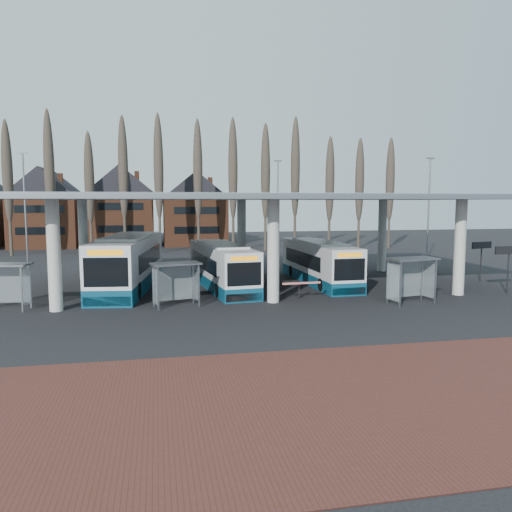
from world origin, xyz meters
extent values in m
plane|color=black|center=(0.00, 0.00, 0.00)|extent=(140.00, 140.00, 0.00)
cube|color=#542721|center=(0.00, -12.00, 0.01)|extent=(70.00, 10.00, 0.03)
cylinder|color=silver|center=(-12.00, 2.50, 3.00)|extent=(0.70, 0.70, 6.00)
cylinder|color=silver|center=(-12.00, 13.50, 3.00)|extent=(0.70, 0.70, 6.00)
cylinder|color=silver|center=(0.00, 2.50, 3.00)|extent=(0.70, 0.70, 6.00)
cylinder|color=silver|center=(0.00, 13.50, 3.00)|extent=(0.70, 0.70, 6.00)
cylinder|color=silver|center=(12.00, 2.50, 3.00)|extent=(0.70, 0.70, 6.00)
cylinder|color=silver|center=(12.00, 13.50, 3.00)|extent=(0.70, 0.70, 6.00)
cube|color=gray|center=(0.00, 8.00, 6.25)|extent=(32.00, 16.00, 0.12)
cube|color=silver|center=(0.00, 8.00, 6.32)|extent=(31.50, 15.50, 0.04)
cone|color=#473D33|center=(-22.00, 33.00, 7.25)|extent=(0.36, 0.36, 14.50)
ellipsoid|color=#473D33|center=(-22.00, 33.00, 8.99)|extent=(1.10, 1.10, 11.02)
cone|color=#473D33|center=(-18.00, 33.00, 7.25)|extent=(0.36, 0.36, 14.50)
ellipsoid|color=#473D33|center=(-18.00, 33.00, 8.99)|extent=(1.10, 1.10, 11.02)
cone|color=#473D33|center=(-14.00, 33.00, 7.25)|extent=(0.36, 0.36, 14.50)
ellipsoid|color=#473D33|center=(-14.00, 33.00, 8.99)|extent=(1.10, 1.10, 11.02)
cone|color=#473D33|center=(-10.00, 33.00, 7.25)|extent=(0.36, 0.36, 14.50)
ellipsoid|color=#473D33|center=(-10.00, 33.00, 8.99)|extent=(1.10, 1.10, 11.02)
cone|color=#473D33|center=(-6.00, 33.00, 7.25)|extent=(0.36, 0.36, 14.50)
ellipsoid|color=#473D33|center=(-6.00, 33.00, 8.99)|extent=(1.10, 1.10, 11.02)
cone|color=#473D33|center=(-2.00, 33.00, 7.25)|extent=(0.36, 0.36, 14.50)
ellipsoid|color=#473D33|center=(-2.00, 33.00, 8.99)|extent=(1.10, 1.10, 11.02)
cone|color=#473D33|center=(2.00, 33.00, 7.25)|extent=(0.36, 0.36, 14.50)
ellipsoid|color=#473D33|center=(2.00, 33.00, 8.99)|extent=(1.10, 1.10, 11.02)
cone|color=#473D33|center=(6.00, 33.00, 7.25)|extent=(0.36, 0.36, 14.50)
ellipsoid|color=#473D33|center=(6.00, 33.00, 8.99)|extent=(1.10, 1.10, 11.02)
cone|color=#473D33|center=(10.00, 33.00, 7.25)|extent=(0.36, 0.36, 14.50)
ellipsoid|color=#473D33|center=(10.00, 33.00, 8.99)|extent=(1.10, 1.10, 11.02)
cone|color=#473D33|center=(14.00, 33.00, 7.25)|extent=(0.36, 0.36, 14.50)
ellipsoid|color=#473D33|center=(14.00, 33.00, 8.99)|extent=(1.10, 1.10, 11.02)
cone|color=#473D33|center=(18.00, 33.00, 7.25)|extent=(0.36, 0.36, 14.50)
ellipsoid|color=#473D33|center=(18.00, 33.00, 8.99)|extent=(1.10, 1.10, 11.02)
cone|color=#473D33|center=(22.00, 33.00, 7.25)|extent=(0.36, 0.36, 14.50)
ellipsoid|color=#473D33|center=(22.00, 33.00, 8.99)|extent=(1.10, 1.10, 11.02)
cube|color=brown|center=(-20.50, 44.00, 3.50)|extent=(8.00, 10.00, 7.00)
pyramid|color=black|center=(-20.50, 44.00, 10.50)|extent=(8.30, 10.30, 3.50)
cube|color=brown|center=(-11.00, 44.00, 3.50)|extent=(8.00, 10.00, 7.00)
pyramid|color=black|center=(-11.00, 44.00, 10.50)|extent=(8.30, 10.30, 3.50)
cube|color=brown|center=(-1.50, 44.00, 3.50)|extent=(8.00, 10.00, 7.00)
pyramid|color=black|center=(-1.50, 44.00, 10.50)|extent=(8.30, 10.30, 3.50)
cylinder|color=slate|center=(-18.00, 22.00, 5.00)|extent=(0.16, 0.16, 10.00)
cube|color=slate|center=(-18.00, 22.00, 10.10)|extent=(0.80, 0.15, 0.15)
cylinder|color=slate|center=(6.00, 26.00, 5.00)|extent=(0.16, 0.16, 10.00)
cube|color=slate|center=(6.00, 26.00, 10.10)|extent=(0.80, 0.15, 0.15)
cylinder|color=slate|center=(20.00, 20.00, 5.00)|extent=(0.16, 0.16, 10.00)
cube|color=slate|center=(20.00, 20.00, 10.10)|extent=(0.80, 0.15, 0.15)
cube|color=silver|center=(-8.51, 9.07, 1.95)|extent=(4.50, 13.24, 3.03)
cube|color=navy|center=(-8.51, 9.07, 0.49)|extent=(4.53, 13.27, 0.97)
cube|color=silver|center=(-8.51, 9.07, 3.52)|extent=(3.52, 8.06, 0.19)
cube|color=black|center=(-8.43, 9.60, 2.06)|extent=(4.05, 9.65, 1.19)
cube|color=black|center=(-9.39, 2.65, 2.00)|extent=(2.42, 0.39, 1.62)
cube|color=black|center=(-7.63, 15.48, 2.06)|extent=(2.33, 0.38, 1.30)
cube|color=orange|center=(-9.39, 2.65, 3.09)|extent=(1.92, 0.32, 0.32)
cube|color=black|center=(-9.39, 2.66, 0.38)|extent=(2.61, 0.44, 0.54)
cylinder|color=black|center=(-10.31, 5.16, 0.52)|extent=(0.44, 1.07, 1.04)
cylinder|color=black|center=(-7.83, 4.82, 0.52)|extent=(0.44, 1.07, 1.04)
cylinder|color=black|center=(-9.23, 12.99, 0.52)|extent=(0.44, 1.07, 1.04)
cylinder|color=black|center=(-6.75, 12.65, 0.52)|extent=(0.44, 1.07, 1.04)
cube|color=silver|center=(-2.31, 8.02, 1.64)|extent=(3.53, 11.12, 2.55)
cube|color=navy|center=(-2.31, 8.02, 0.41)|extent=(3.55, 11.14, 0.82)
cube|color=silver|center=(-2.31, 8.02, 2.96)|extent=(2.81, 6.75, 0.16)
cube|color=black|center=(-2.36, 8.47, 1.73)|extent=(3.22, 8.08, 1.00)
cube|color=black|center=(-1.70, 2.60, 1.69)|extent=(2.04, 0.28, 1.37)
cube|color=black|center=(-2.92, 13.43, 1.73)|extent=(1.97, 0.28, 1.09)
cube|color=orange|center=(-1.70, 2.60, 2.60)|extent=(1.62, 0.23, 0.27)
cube|color=black|center=(-1.70, 2.61, 0.32)|extent=(2.20, 0.32, 0.46)
cylinder|color=black|center=(-2.97, 4.46, 0.44)|extent=(0.35, 0.90, 0.87)
cylinder|color=black|center=(-0.88, 4.69, 0.44)|extent=(0.35, 0.90, 0.87)
cylinder|color=black|center=(-3.71, 11.07, 0.44)|extent=(0.35, 0.90, 0.87)
cylinder|color=black|center=(-1.62, 11.30, 0.44)|extent=(0.35, 0.90, 0.87)
cube|color=silver|center=(4.86, 8.72, 1.63)|extent=(2.63, 10.96, 2.54)
cube|color=navy|center=(4.86, 8.72, 0.41)|extent=(2.65, 10.98, 0.82)
cube|color=silver|center=(4.86, 8.72, 2.95)|extent=(2.27, 6.60, 0.16)
cube|color=black|center=(4.85, 9.18, 1.73)|extent=(2.58, 7.91, 1.00)
cube|color=black|center=(5.02, 3.29, 1.68)|extent=(2.04, 0.11, 1.36)
cube|color=black|center=(4.71, 14.15, 1.73)|extent=(1.97, 0.11, 1.09)
cube|color=orange|center=(5.02, 3.29, 2.59)|extent=(1.62, 0.09, 0.27)
cube|color=black|center=(5.02, 3.30, 0.32)|extent=(2.20, 0.14, 0.45)
cylinder|color=black|center=(3.91, 5.24, 0.44)|extent=(0.28, 0.88, 0.87)
cylinder|color=black|center=(6.01, 5.30, 0.44)|extent=(0.28, 0.88, 0.87)
cylinder|color=black|center=(3.72, 11.87, 0.44)|extent=(0.28, 0.88, 0.87)
cylinder|color=black|center=(5.82, 11.93, 0.44)|extent=(0.28, 0.88, 0.87)
cube|color=gray|center=(-13.70, 2.54, 1.22)|extent=(0.09, 0.09, 2.44)
cube|color=gray|center=(-13.52, 3.60, 1.22)|extent=(0.09, 0.09, 2.44)
cube|color=gray|center=(-14.77, 3.27, 2.49)|extent=(2.92, 1.81, 0.10)
cube|color=silver|center=(-14.67, 3.84, 1.27)|extent=(2.31, 0.44, 1.95)
cube|color=silver|center=(-13.56, 3.06, 1.27)|extent=(0.22, 1.06, 1.95)
cube|color=gray|center=(-6.61, 1.47, 1.19)|extent=(0.09, 0.09, 2.39)
cube|color=gray|center=(-4.38, 1.99, 1.19)|extent=(0.09, 0.09, 2.39)
cube|color=gray|center=(-6.85, 2.49, 1.19)|extent=(0.09, 0.09, 2.39)
cube|color=gray|center=(-4.61, 3.02, 1.19)|extent=(0.09, 0.09, 2.39)
cube|color=gray|center=(-5.61, 2.24, 2.44)|extent=(2.91, 1.91, 0.10)
cube|color=silver|center=(-5.74, 2.80, 1.24)|extent=(2.24, 0.56, 1.91)
cube|color=silver|center=(-6.77, 1.97, 1.24)|extent=(0.28, 1.03, 1.91)
cube|color=silver|center=(-4.45, 2.51, 1.24)|extent=(0.28, 1.03, 1.91)
cube|color=gray|center=(6.55, -0.35, 1.28)|extent=(0.10, 0.10, 2.57)
cube|color=gray|center=(8.96, 0.12, 1.28)|extent=(0.10, 0.10, 2.57)
cube|color=gray|center=(6.33, 0.75, 1.28)|extent=(0.10, 0.10, 2.57)
cube|color=gray|center=(8.75, 1.23, 1.28)|extent=(0.10, 0.10, 2.57)
cube|color=gray|center=(7.65, 0.44, 2.62)|extent=(3.10, 1.96, 0.10)
cube|color=silver|center=(7.53, 1.04, 1.33)|extent=(2.42, 0.52, 2.05)
cube|color=silver|center=(6.39, 0.19, 1.33)|extent=(0.26, 1.12, 2.05)
cube|color=silver|center=(8.90, 0.68, 1.33)|extent=(0.26, 1.12, 2.05)
cylinder|color=black|center=(15.35, 2.27, 1.49)|extent=(0.09, 0.09, 2.98)
cube|color=black|center=(15.35, 2.27, 2.79)|extent=(2.05, 0.21, 0.51)
cylinder|color=black|center=(16.71, 6.90, 1.44)|extent=(0.09, 0.09, 2.87)
cube|color=black|center=(16.71, 6.90, 2.69)|extent=(1.93, 0.63, 0.49)
cube|color=black|center=(1.78, 3.28, 0.60)|extent=(0.09, 0.09, 1.19)
cube|color=red|center=(1.78, 2.74, 1.03)|extent=(2.39, 0.24, 0.11)
camera|label=1|loc=(-6.61, -25.47, 5.86)|focal=35.00mm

